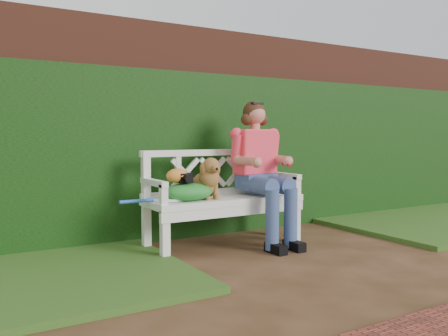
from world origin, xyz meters
TOP-DOWN VIEW (x-y plane):
  - ground at (0.00, 0.00)m, footprint 60.00×60.00m
  - brick_wall at (0.00, 1.90)m, footprint 10.00×0.30m
  - ivy_hedge at (0.00, 1.68)m, footprint 10.00×0.18m
  - grass_left at (-2.40, 0.90)m, footprint 2.60×2.00m
  - grass_right at (2.40, 0.90)m, footprint 2.60×2.00m
  - garden_bench at (-0.45, 1.09)m, footprint 1.61×0.69m
  - seated_woman at (-0.07, 1.07)m, footprint 0.81×0.93m
  - dog at (-0.65, 1.06)m, footprint 0.31×0.38m
  - tennis_racket at (-1.02, 1.09)m, footprint 0.74×0.55m
  - green_bag at (-0.86, 1.03)m, footprint 0.56×0.51m
  - camera_item at (-0.89, 1.03)m, footprint 0.14×0.11m
  - baseball_glove at (-0.95, 1.05)m, footprint 0.24×0.21m

SIDE VIEW (x-z plane):
  - ground at x=0.00m, z-range 0.00..0.00m
  - grass_left at x=-2.40m, z-range 0.00..0.05m
  - grass_right at x=2.40m, z-range 0.00..0.05m
  - garden_bench at x=-0.45m, z-range 0.00..0.48m
  - tennis_racket at x=-1.02m, z-range 0.48..0.51m
  - green_bag at x=-0.86m, z-range 0.48..0.64m
  - dog at x=-0.65m, z-range 0.48..0.86m
  - camera_item at x=-0.89m, z-range 0.64..0.72m
  - seated_woman at x=-0.07m, z-range 0.00..1.37m
  - baseball_glove at x=-0.95m, z-range 0.64..0.77m
  - ivy_hedge at x=0.00m, z-range 0.00..1.70m
  - brick_wall at x=0.00m, z-range 0.00..2.20m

